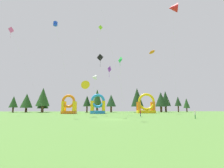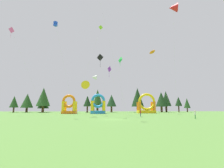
% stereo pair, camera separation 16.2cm
% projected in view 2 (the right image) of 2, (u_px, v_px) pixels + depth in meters
% --- Properties ---
extents(ground_plane, '(120.00, 120.00, 0.00)m').
position_uv_depth(ground_plane, '(113.00, 119.00, 31.10)').
color(ground_plane, '#548438').
extents(kite_green_diamond, '(1.33, 3.29, 14.55)m').
position_uv_depth(kite_green_diamond, '(120.00, 60.00, 42.77)').
color(kite_green_diamond, green).
rests_on(kite_green_diamond, ground_plane).
extents(kite_lime_diamond, '(9.75, 4.40, 28.08)m').
position_uv_depth(kite_lime_diamond, '(101.00, 29.00, 55.10)').
color(kite_lime_diamond, '#8CD826').
rests_on(kite_lime_diamond, ground_plane).
extents(kite_yellow_delta, '(3.39, 2.30, 8.43)m').
position_uv_depth(kite_yellow_delta, '(86.00, 86.00, 41.09)').
color(kite_yellow_delta, yellow).
rests_on(kite_yellow_delta, ground_plane).
extents(kite_black_diamond, '(2.35, 4.46, 14.38)m').
position_uv_depth(kite_black_diamond, '(100.00, 58.00, 40.61)').
color(kite_black_diamond, black).
rests_on(kite_black_diamond, ground_plane).
extents(kite_purple_diamond, '(4.71, 1.15, 10.87)m').
position_uv_depth(kite_purple_diamond, '(109.00, 70.00, 37.35)').
color(kite_purple_diamond, purple).
rests_on(kite_purple_diamond, ground_plane).
extents(kite_blue_box, '(4.17, 7.34, 21.81)m').
position_uv_depth(kite_blue_box, '(56.00, 24.00, 39.63)').
color(kite_blue_box, blue).
rests_on(kite_blue_box, ground_plane).
extents(kite_white_delta, '(1.48, 2.64, 11.04)m').
position_uv_depth(kite_white_delta, '(94.00, 77.00, 46.65)').
color(kite_white_delta, white).
rests_on(kite_white_delta, ground_plane).
extents(kite_red_delta, '(2.55, 5.27, 26.14)m').
position_uv_depth(kite_red_delta, '(173.00, 8.00, 39.71)').
color(kite_red_delta, red).
rests_on(kite_red_delta, ground_plane).
extents(kite_pink_diamond, '(10.80, 4.31, 25.93)m').
position_uv_depth(kite_pink_diamond, '(11.00, 31.00, 51.92)').
color(kite_pink_diamond, '#EA599E').
rests_on(kite_pink_diamond, ground_plane).
extents(kite_orange_parafoil, '(4.07, 10.83, 22.84)m').
position_uv_depth(kite_orange_parafoil, '(152.00, 52.00, 62.58)').
color(kite_orange_parafoil, orange).
rests_on(kite_orange_parafoil, ground_plane).
extents(person_left_edge, '(0.31, 0.31, 1.58)m').
position_uv_depth(person_left_edge, '(141.00, 112.00, 41.32)').
color(person_left_edge, navy).
rests_on(person_left_edge, ground_plane).
extents(person_midfield, '(0.39, 0.39, 1.63)m').
position_uv_depth(person_midfield, '(195.00, 114.00, 32.50)').
color(person_midfield, '#33723F').
rests_on(person_midfield, ground_plane).
extents(inflatable_orange_dome, '(4.75, 3.84, 6.48)m').
position_uv_depth(inflatable_orange_dome, '(69.00, 106.00, 58.75)').
color(inflatable_orange_dome, orange).
rests_on(inflatable_orange_dome, ground_plane).
extents(inflatable_blue_arch, '(6.50, 3.91, 7.31)m').
position_uv_depth(inflatable_blue_arch, '(146.00, 106.00, 63.72)').
color(inflatable_blue_arch, yellow).
rests_on(inflatable_blue_arch, ground_plane).
extents(inflatable_yellow_castle, '(5.01, 3.96, 6.75)m').
position_uv_depth(inflatable_yellow_castle, '(98.00, 106.00, 59.09)').
color(inflatable_yellow_castle, '#268CD8').
rests_on(inflatable_yellow_castle, ground_plane).
extents(tree_row_0, '(3.53, 3.53, 6.88)m').
position_uv_depth(tree_row_0, '(14.00, 102.00, 72.35)').
color(tree_row_0, '#4C331E').
rests_on(tree_row_0, ground_plane).
extents(tree_row_1, '(5.04, 5.04, 8.07)m').
position_uv_depth(tree_row_1, '(27.00, 101.00, 74.23)').
color(tree_row_1, '#4C331E').
rests_on(tree_row_1, ground_plane).
extents(tree_row_2, '(4.78, 4.78, 8.53)m').
position_uv_depth(tree_row_2, '(44.00, 101.00, 76.19)').
color(tree_row_2, '#4C331E').
rests_on(tree_row_2, ground_plane).
extents(tree_row_3, '(5.73, 5.73, 10.43)m').
position_uv_depth(tree_row_3, '(43.00, 97.00, 72.88)').
color(tree_row_3, '#4C331E').
rests_on(tree_row_3, ground_plane).
extents(tree_row_4, '(3.35, 3.35, 6.93)m').
position_uv_depth(tree_row_4, '(87.00, 101.00, 71.13)').
color(tree_row_4, '#4C331E').
rests_on(tree_row_4, ground_plane).
extents(tree_row_5, '(4.59, 4.59, 9.59)m').
position_uv_depth(tree_row_5, '(98.00, 98.00, 71.37)').
color(tree_row_5, '#4C331E').
rests_on(tree_row_5, ground_plane).
extents(tree_row_6, '(4.38, 4.38, 7.72)m').
position_uv_depth(tree_row_6, '(111.00, 101.00, 75.70)').
color(tree_row_6, '#4C331E').
rests_on(tree_row_6, ground_plane).
extents(tree_row_7, '(5.30, 5.30, 10.39)m').
position_uv_depth(tree_row_7, '(137.00, 97.00, 73.85)').
color(tree_row_7, '#4C331E').
rests_on(tree_row_7, ground_plane).
extents(tree_row_8, '(5.18, 5.18, 8.95)m').
position_uv_depth(tree_row_8, '(161.00, 99.00, 77.03)').
color(tree_row_8, '#4C331E').
rests_on(tree_row_8, ground_plane).
extents(tree_row_9, '(4.57, 4.57, 9.53)m').
position_uv_depth(tree_row_9, '(166.00, 99.00, 78.38)').
color(tree_row_9, '#4C331E').
rests_on(tree_row_9, ground_plane).
extents(tree_row_10, '(2.97, 2.97, 6.88)m').
position_uv_depth(tree_row_10, '(178.00, 101.00, 76.62)').
color(tree_row_10, '#4C331E').
rests_on(tree_row_10, ground_plane).
extents(tree_row_11, '(2.85, 2.85, 6.24)m').
position_uv_depth(tree_row_11, '(187.00, 103.00, 77.73)').
color(tree_row_11, '#4C331E').
rests_on(tree_row_11, ground_plane).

